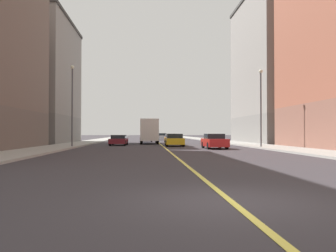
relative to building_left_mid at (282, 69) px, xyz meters
name	(u,v)px	position (x,y,z in m)	size (l,w,h in m)	color
ground_plane	(230,201)	(-17.42, -42.02, -10.43)	(400.00, 400.00, 0.00)	#353035
sidewalk_left	(222,141)	(-7.09, 6.98, -10.36)	(3.77, 168.00, 0.15)	#9E9B93
sidewalk_right	(91,142)	(-27.75, 6.98, -10.36)	(3.77, 168.00, 0.15)	#9E9B93
lane_center_stripe	(157,142)	(-17.42, 6.98, -10.42)	(0.16, 154.00, 0.01)	#E5D14C
building_left_mid	(282,69)	(0.00, 0.00, 0.00)	(10.71, 17.97, 20.85)	slate
building_right_midblock	(32,81)	(-34.85, 0.43, -1.95)	(10.71, 16.84, 16.95)	slate
street_lamp_left_near	(261,100)	(-8.38, -16.36, -5.87)	(0.36, 0.36, 7.31)	#4C4C51
street_lamp_right_near	(72,98)	(-26.47, -14.05, -5.53)	(0.36, 0.36, 7.94)	#4C4C51
car_white	(147,138)	(-19.15, 6.77, -9.77)	(1.84, 4.62, 1.39)	white
car_silver	(162,137)	(-16.03, 21.15, -9.77)	(2.03, 4.08, 1.35)	silver
car_yellow	(174,140)	(-16.15, -10.83, -9.79)	(2.02, 4.51, 1.34)	gold
car_maroon	(119,140)	(-22.39, -7.85, -9.83)	(1.99, 4.63, 1.20)	maroon
car_red	(214,141)	(-12.98, -17.12, -9.77)	(1.90, 4.40, 1.37)	red
car_orange	(171,138)	(-15.54, 3.53, -9.79)	(1.85, 4.12, 1.32)	orange
box_truck	(149,131)	(-18.80, -2.31, -8.74)	(2.38, 7.87, 3.18)	navy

